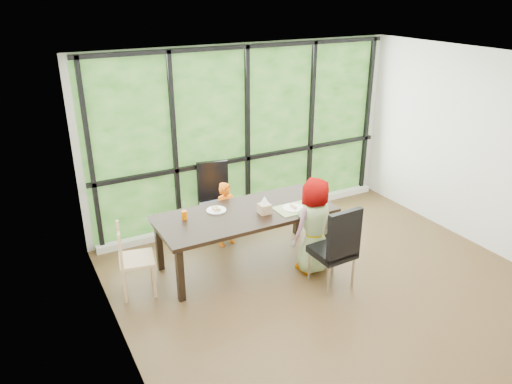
{
  "coord_description": "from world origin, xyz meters",
  "views": [
    {
      "loc": [
        -3.24,
        -4.12,
        3.44
      ],
      "look_at": [
        -0.57,
        0.85,
        1.05
      ],
      "focal_mm": 34.29,
      "sensor_mm": 36.0,
      "label": 1
    }
  ],
  "objects_px": {
    "chair_interior_leather": "(333,246)",
    "chair_end_beech": "(137,259)",
    "green_cup": "(320,201)",
    "plate_far": "(216,210)",
    "plate_near": "(293,208)",
    "child_older": "(313,226)",
    "orange_cup": "(184,215)",
    "chair_window_leather": "(216,201)",
    "white_mug": "(311,194)",
    "child_toddler": "(227,214)",
    "tissue_box": "(265,209)",
    "dining_table": "(246,238)"
  },
  "relations": [
    {
      "from": "white_mug",
      "to": "tissue_box",
      "type": "height_order",
      "value": "tissue_box"
    },
    {
      "from": "plate_near",
      "to": "green_cup",
      "type": "bearing_deg",
      "value": -11.31
    },
    {
      "from": "child_older",
      "to": "plate_far",
      "type": "xyz_separation_m",
      "value": [
        -0.99,
        0.77,
        0.12
      ]
    },
    {
      "from": "chair_window_leather",
      "to": "chair_end_beech",
      "type": "bearing_deg",
      "value": -135.56
    },
    {
      "from": "chair_window_leather",
      "to": "white_mug",
      "type": "distance_m",
      "value": 1.4
    },
    {
      "from": "chair_interior_leather",
      "to": "chair_end_beech",
      "type": "distance_m",
      "value": 2.35
    },
    {
      "from": "plate_near",
      "to": "white_mug",
      "type": "xyz_separation_m",
      "value": [
        0.43,
        0.23,
        0.03
      ]
    },
    {
      "from": "chair_end_beech",
      "to": "child_older",
      "type": "distance_m",
      "value": 2.21
    },
    {
      "from": "child_toddler",
      "to": "chair_window_leather",
      "type": "bearing_deg",
      "value": 79.91
    },
    {
      "from": "plate_far",
      "to": "green_cup",
      "type": "distance_m",
      "value": 1.37
    },
    {
      "from": "dining_table",
      "to": "child_toddler",
      "type": "distance_m",
      "value": 0.6
    },
    {
      "from": "white_mug",
      "to": "chair_end_beech",
      "type": "bearing_deg",
      "value": -179.49
    },
    {
      "from": "chair_interior_leather",
      "to": "child_toddler",
      "type": "height_order",
      "value": "chair_interior_leather"
    },
    {
      "from": "plate_far",
      "to": "chair_interior_leather",
      "type": "bearing_deg",
      "value": -49.16
    },
    {
      "from": "chair_end_beech",
      "to": "tissue_box",
      "type": "xyz_separation_m",
      "value": [
        1.65,
        -0.15,
        0.36
      ]
    },
    {
      "from": "chair_end_beech",
      "to": "white_mug",
      "type": "bearing_deg",
      "value": -78.33
    },
    {
      "from": "plate_far",
      "to": "tissue_box",
      "type": "height_order",
      "value": "tissue_box"
    },
    {
      "from": "dining_table",
      "to": "chair_end_beech",
      "type": "height_order",
      "value": "chair_end_beech"
    },
    {
      "from": "plate_near",
      "to": "dining_table",
      "type": "bearing_deg",
      "value": 162.11
    },
    {
      "from": "chair_interior_leather",
      "to": "dining_table",
      "type": "bearing_deg",
      "value": -55.8
    },
    {
      "from": "chair_interior_leather",
      "to": "child_older",
      "type": "height_order",
      "value": "child_older"
    },
    {
      "from": "dining_table",
      "to": "chair_window_leather",
      "type": "height_order",
      "value": "chair_window_leather"
    },
    {
      "from": "child_toddler",
      "to": "plate_near",
      "type": "distance_m",
      "value": 1.03
    },
    {
      "from": "dining_table",
      "to": "tissue_box",
      "type": "bearing_deg",
      "value": -33.92
    },
    {
      "from": "orange_cup",
      "to": "green_cup",
      "type": "xyz_separation_m",
      "value": [
        1.73,
        -0.45,
        0.01
      ]
    },
    {
      "from": "child_older",
      "to": "dining_table",
      "type": "bearing_deg",
      "value": -48.39
    },
    {
      "from": "plate_far",
      "to": "plate_near",
      "type": "bearing_deg",
      "value": -24.21
    },
    {
      "from": "plate_far",
      "to": "green_cup",
      "type": "height_order",
      "value": "green_cup"
    },
    {
      "from": "child_older",
      "to": "tissue_box",
      "type": "xyz_separation_m",
      "value": [
        -0.48,
        0.42,
        0.18
      ]
    },
    {
      "from": "plate_near",
      "to": "orange_cup",
      "type": "relative_size",
      "value": 2.48
    },
    {
      "from": "chair_interior_leather",
      "to": "green_cup",
      "type": "xyz_separation_m",
      "value": [
        0.27,
        0.68,
        0.27
      ]
    },
    {
      "from": "child_older",
      "to": "orange_cup",
      "type": "xyz_separation_m",
      "value": [
        -1.44,
        0.73,
        0.17
      ]
    },
    {
      "from": "dining_table",
      "to": "plate_near",
      "type": "height_order",
      "value": "plate_near"
    },
    {
      "from": "chair_window_leather",
      "to": "plate_far",
      "type": "xyz_separation_m",
      "value": [
        -0.31,
        -0.73,
        0.22
      ]
    },
    {
      "from": "dining_table",
      "to": "orange_cup",
      "type": "relative_size",
      "value": 20.79
    },
    {
      "from": "chair_end_beech",
      "to": "plate_near",
      "type": "distance_m",
      "value": 2.08
    },
    {
      "from": "dining_table",
      "to": "chair_interior_leather",
      "type": "height_order",
      "value": "chair_interior_leather"
    },
    {
      "from": "tissue_box",
      "to": "plate_far",
      "type": "bearing_deg",
      "value": 145.58
    },
    {
      "from": "child_toddler",
      "to": "plate_far",
      "type": "xyz_separation_m",
      "value": [
        -0.31,
        -0.37,
        0.29
      ]
    },
    {
      "from": "child_older",
      "to": "tissue_box",
      "type": "height_order",
      "value": "child_older"
    },
    {
      "from": "chair_end_beech",
      "to": "plate_far",
      "type": "bearing_deg",
      "value": -68.58
    },
    {
      "from": "dining_table",
      "to": "child_toddler",
      "type": "height_order",
      "value": "child_toddler"
    },
    {
      "from": "dining_table",
      "to": "child_older",
      "type": "relative_size",
      "value": 1.82
    },
    {
      "from": "dining_table",
      "to": "chair_end_beech",
      "type": "relative_size",
      "value": 2.56
    },
    {
      "from": "green_cup",
      "to": "white_mug",
      "type": "height_order",
      "value": "green_cup"
    },
    {
      "from": "chair_window_leather",
      "to": "plate_near",
      "type": "xyz_separation_m",
      "value": [
        0.6,
        -1.14,
        0.22
      ]
    },
    {
      "from": "plate_far",
      "to": "green_cup",
      "type": "relative_size",
      "value": 2.0
    },
    {
      "from": "child_older",
      "to": "chair_window_leather",
      "type": "bearing_deg",
      "value": -74.92
    },
    {
      "from": "chair_interior_leather",
      "to": "child_older",
      "type": "distance_m",
      "value": 0.41
    },
    {
      "from": "chair_interior_leather",
      "to": "green_cup",
      "type": "height_order",
      "value": "chair_interior_leather"
    }
  ]
}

